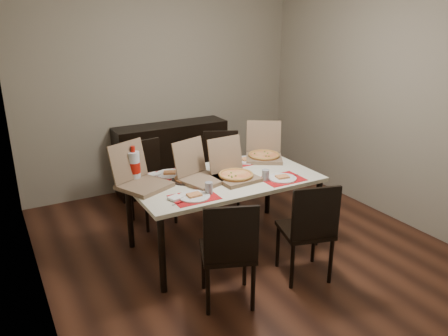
{
  "coord_description": "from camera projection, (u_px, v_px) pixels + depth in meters",
  "views": [
    {
      "loc": [
        -2.11,
        -3.44,
        2.26
      ],
      "look_at": [
        -0.16,
        0.05,
        0.85
      ],
      "focal_mm": 35.0,
      "sensor_mm": 36.0,
      "label": 1
    }
  ],
  "objects": [
    {
      "name": "dip_bowl",
      "position": [
        219.0,
        168.0,
        4.5
      ],
      "size": [
        0.16,
        0.16,
        0.03
      ],
      "primitive_type": "imported",
      "rotation": [
        0.0,
        0.0,
        -0.36
      ],
      "color": "white",
      "rests_on": "dining_table"
    },
    {
      "name": "room_walls",
      "position": [
        219.0,
        70.0,
        4.33
      ],
      "size": [
        3.84,
        4.02,
        2.62
      ],
      "color": "gray",
      "rests_on": "ground"
    },
    {
      "name": "pizza_box_extra",
      "position": [
        200.0,
        175.0,
        4.17
      ],
      "size": [
        0.49,
        0.51,
        0.38
      ],
      "color": "brown",
      "rests_on": "dining_table"
    },
    {
      "name": "pizza_box_center",
      "position": [
        234.0,
        173.0,
        4.22
      ],
      "size": [
        0.41,
        0.44,
        0.38
      ],
      "color": "brown",
      "rests_on": "dining_table"
    },
    {
      "name": "chair_near_left",
      "position": [
        229.0,
        249.0,
        3.44
      ],
      "size": [
        0.54,
        0.54,
        0.93
      ],
      "color": "black",
      "rests_on": "ground"
    },
    {
      "name": "setting_far_right",
      "position": [
        244.0,
        160.0,
        4.72
      ],
      "size": [
        0.45,
        0.3,
        0.11
      ],
      "color": "red",
      "rests_on": "dining_table"
    },
    {
      "name": "setting_near_left",
      "position": [
        196.0,
        195.0,
        3.82
      ],
      "size": [
        0.44,
        0.3,
        0.11
      ],
      "color": "red",
      "rests_on": "dining_table"
    },
    {
      "name": "pizza_box_right",
      "position": [
        264.0,
        154.0,
        4.81
      ],
      "size": [
        0.55,
        0.57,
        0.39
      ],
      "color": "brown",
      "rests_on": "dining_table"
    },
    {
      "name": "pizza_box_left",
      "position": [
        141.0,
        180.0,
        4.02
      ],
      "size": [
        0.55,
        0.57,
        0.4
      ],
      "color": "brown",
      "rests_on": "dining_table"
    },
    {
      "name": "chair_far_right",
      "position": [
        221.0,
        167.0,
        5.3
      ],
      "size": [
        0.56,
        0.56,
        0.93
      ],
      "color": "black",
      "rests_on": "ground"
    },
    {
      "name": "faina_plate",
      "position": [
        186.0,
        179.0,
        4.19
      ],
      "size": [
        0.28,
        0.28,
        0.03
      ],
      "color": "black",
      "rests_on": "dining_table"
    },
    {
      "name": "chair_near_right",
      "position": [
        309.0,
        228.0,
        3.79
      ],
      "size": [
        0.52,
        0.52,
        0.93
      ],
      "color": "black",
      "rests_on": "ground"
    },
    {
      "name": "dining_table",
      "position": [
        224.0,
        184.0,
        4.29
      ],
      "size": [
        1.8,
        1.0,
        0.75
      ],
      "color": "beige",
      "rests_on": "ground"
    },
    {
      "name": "setting_far_left",
      "position": [
        173.0,
        173.0,
        4.34
      ],
      "size": [
        0.53,
        0.3,
        0.11
      ],
      "color": "red",
      "rests_on": "dining_table"
    },
    {
      "name": "napkin_loose",
      "position": [
        228.0,
        179.0,
        4.21
      ],
      "size": [
        0.16,
        0.15,
        0.02
      ],
      "primitive_type": "cube",
      "rotation": [
        0.0,
        0.0,
        0.47
      ],
      "color": "white",
      "rests_on": "dining_table"
    },
    {
      "name": "sideboard",
      "position": [
        172.0,
        157.0,
        5.87
      ],
      "size": [
        1.5,
        0.4,
        0.9
      ],
      "primitive_type": "cube",
      "color": "black",
      "rests_on": "ground"
    },
    {
      "name": "ground",
      "position": [
        240.0,
        244.0,
        4.56
      ],
      "size": [
        3.8,
        4.0,
        0.02
      ],
      "primitive_type": "cube",
      "color": "#482416",
      "rests_on": "ground"
    },
    {
      "name": "soda_bottle",
      "position": [
        134.0,
        167.0,
        4.13
      ],
      "size": [
        0.12,
        0.12,
        0.35
      ],
      "color": "silver",
      "rests_on": "dining_table"
    },
    {
      "name": "chair_far_left",
      "position": [
        149.0,
        178.0,
        4.93
      ],
      "size": [
        0.48,
        0.48,
        0.93
      ],
      "color": "black",
      "rests_on": "ground"
    },
    {
      "name": "setting_near_right",
      "position": [
        278.0,
        177.0,
        4.22
      ],
      "size": [
        0.41,
        0.3,
        0.11
      ],
      "color": "red",
      "rests_on": "dining_table"
    }
  ]
}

